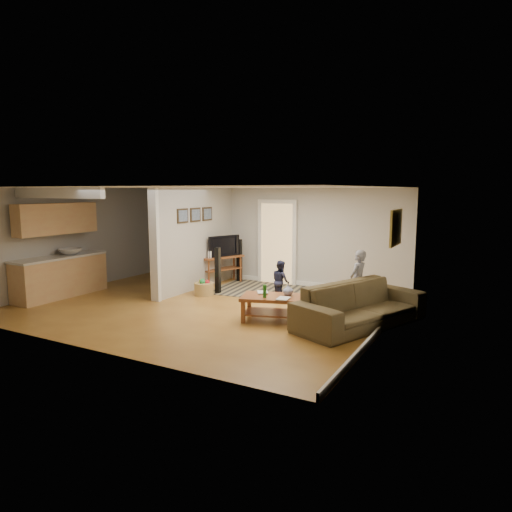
{
  "coord_description": "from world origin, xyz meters",
  "views": [
    {
      "loc": [
        5.48,
        -7.72,
        2.45
      ],
      "look_at": [
        1.04,
        0.43,
        1.1
      ],
      "focal_mm": 32.0,
      "sensor_mm": 36.0,
      "label": 1
    }
  ],
  "objects_px": {
    "speaker_left": "(218,271)",
    "toddler": "(281,301)",
    "tv_console": "(222,259)",
    "toy_basket": "(204,288)",
    "speaker_right": "(239,260)",
    "sofa": "(360,326)",
    "child": "(357,313)",
    "coffee_table": "(275,301)"
  },
  "relations": [
    {
      "from": "coffee_table",
      "to": "speaker_right",
      "type": "bearing_deg",
      "value": 130.77
    },
    {
      "from": "coffee_table",
      "to": "speaker_left",
      "type": "height_order",
      "value": "speaker_left"
    },
    {
      "from": "sofa",
      "to": "toddler",
      "type": "relative_size",
      "value": 2.88
    },
    {
      "from": "speaker_right",
      "to": "child",
      "type": "height_order",
      "value": "speaker_right"
    },
    {
      "from": "sofa",
      "to": "speaker_left",
      "type": "relative_size",
      "value": 2.4
    },
    {
      "from": "toy_basket",
      "to": "child",
      "type": "bearing_deg",
      "value": 2.97
    },
    {
      "from": "speaker_right",
      "to": "toddler",
      "type": "distance_m",
      "value": 2.54
    },
    {
      "from": "sofa",
      "to": "speaker_left",
      "type": "xyz_separation_m",
      "value": [
        -3.72,
        0.98,
        0.55
      ]
    },
    {
      "from": "sofa",
      "to": "child",
      "type": "distance_m",
      "value": 0.9
    },
    {
      "from": "toddler",
      "to": "toy_basket",
      "type": "bearing_deg",
      "value": 50.79
    },
    {
      "from": "coffee_table",
      "to": "tv_console",
      "type": "height_order",
      "value": "tv_console"
    },
    {
      "from": "sofa",
      "to": "speaker_left",
      "type": "bearing_deg",
      "value": 98.46
    },
    {
      "from": "speaker_left",
      "to": "speaker_right",
      "type": "distance_m",
      "value": 1.53
    },
    {
      "from": "toy_basket",
      "to": "speaker_right",
      "type": "bearing_deg",
      "value": 93.53
    },
    {
      "from": "tv_console",
      "to": "speaker_left",
      "type": "xyz_separation_m",
      "value": [
        0.52,
        -0.99,
        -0.12
      ]
    },
    {
      "from": "toy_basket",
      "to": "toddler",
      "type": "bearing_deg",
      "value": 9.51
    },
    {
      "from": "tv_console",
      "to": "child",
      "type": "distance_m",
      "value": 4.15
    },
    {
      "from": "tv_console",
      "to": "speaker_right",
      "type": "relative_size",
      "value": 1.09
    },
    {
      "from": "child",
      "to": "tv_console",
      "type": "bearing_deg",
      "value": -95.36
    },
    {
      "from": "speaker_right",
      "to": "toddler",
      "type": "xyz_separation_m",
      "value": [
        1.96,
        -1.51,
        -0.57
      ]
    },
    {
      "from": "speaker_right",
      "to": "toy_basket",
      "type": "height_order",
      "value": "speaker_right"
    },
    {
      "from": "coffee_table",
      "to": "speaker_right",
      "type": "height_order",
      "value": "speaker_right"
    },
    {
      "from": "speaker_left",
      "to": "toddler",
      "type": "xyz_separation_m",
      "value": [
        1.66,
        -0.01,
        -0.55
      ]
    },
    {
      "from": "sofa",
      "to": "toy_basket",
      "type": "bearing_deg",
      "value": 103.61
    },
    {
      "from": "sofa",
      "to": "speaker_right",
      "type": "height_order",
      "value": "speaker_right"
    },
    {
      "from": "speaker_right",
      "to": "toy_basket",
      "type": "relative_size",
      "value": 2.53
    },
    {
      "from": "coffee_table",
      "to": "tv_console",
      "type": "distance_m",
      "value": 3.63
    },
    {
      "from": "sofa",
      "to": "toddler",
      "type": "distance_m",
      "value": 2.27
    },
    {
      "from": "speaker_left",
      "to": "toy_basket",
      "type": "bearing_deg",
      "value": -121.96
    },
    {
      "from": "speaker_right",
      "to": "toy_basket",
      "type": "bearing_deg",
      "value": -81.68
    },
    {
      "from": "sofa",
      "to": "speaker_right",
      "type": "relative_size",
      "value": 2.31
    },
    {
      "from": "tv_console",
      "to": "speaker_left",
      "type": "relative_size",
      "value": 1.14
    },
    {
      "from": "coffee_table",
      "to": "speaker_left",
      "type": "bearing_deg",
      "value": 147.63
    },
    {
      "from": "speaker_left",
      "to": "toy_basket",
      "type": "height_order",
      "value": "speaker_left"
    },
    {
      "from": "tv_console",
      "to": "speaker_left",
      "type": "bearing_deg",
      "value": -40.33
    },
    {
      "from": "speaker_left",
      "to": "sofa",
      "type": "bearing_deg",
      "value": -16.79
    },
    {
      "from": "tv_console",
      "to": "toy_basket",
      "type": "distance_m",
      "value": 1.44
    },
    {
      "from": "speaker_left",
      "to": "toddler",
      "type": "relative_size",
      "value": 1.2
    },
    {
      "from": "tv_console",
      "to": "toddler",
      "type": "bearing_deg",
      "value": -2.81
    },
    {
      "from": "child",
      "to": "sofa",
      "type": "bearing_deg",
      "value": 30.05
    },
    {
      "from": "coffee_table",
      "to": "child",
      "type": "distance_m",
      "value": 1.79
    },
    {
      "from": "toy_basket",
      "to": "toddler",
      "type": "xyz_separation_m",
      "value": [
        1.85,
        0.31,
        -0.17
      ]
    }
  ]
}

